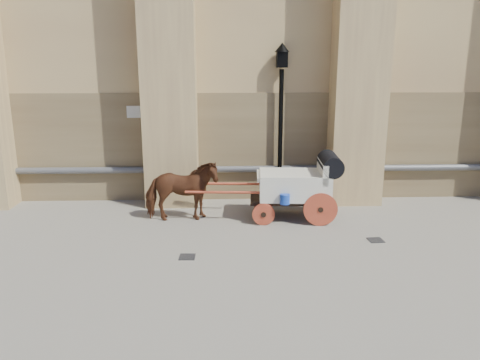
{
  "coord_description": "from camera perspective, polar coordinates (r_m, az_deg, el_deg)",
  "views": [
    {
      "loc": [
        0.38,
        -8.87,
        3.82
      ],
      "look_at": [
        0.8,
        2.21,
        1.01
      ],
      "focal_mm": 35.0,
      "sensor_mm": 36.0,
      "label": 1
    }
  ],
  "objects": [
    {
      "name": "street_lamp",
      "position": [
        12.86,
        4.98,
        7.4
      ],
      "size": [
        0.4,
        0.4,
        4.31
      ],
      "color": "black",
      "rests_on": "ground"
    },
    {
      "name": "drain_grate_near",
      "position": [
        9.6,
        -6.45,
        -9.29
      ],
      "size": [
        0.33,
        0.33,
        0.01
      ],
      "primitive_type": "cube",
      "rotation": [
        0.0,
        0.0,
        -0.03
      ],
      "color": "black",
      "rests_on": "ground"
    },
    {
      "name": "drain_grate_far",
      "position": [
        10.8,
        16.21,
        -7.05
      ],
      "size": [
        0.35,
        0.35,
        0.01
      ],
      "primitive_type": "cube",
      "rotation": [
        0.0,
        0.0,
        0.08
      ],
      "color": "black",
      "rests_on": "ground"
    },
    {
      "name": "horse",
      "position": [
        11.51,
        -7.16,
        -1.35
      ],
      "size": [
        1.83,
        0.92,
        1.51
      ],
      "primitive_type": "imported",
      "rotation": [
        0.0,
        0.0,
        1.63
      ],
      "color": "brown",
      "rests_on": "ground"
    },
    {
      "name": "ground",
      "position": [
        9.67,
        -4.29,
        -9.09
      ],
      "size": [
        90.0,
        90.0,
        0.0
      ],
      "primitive_type": "plane",
      "color": "gray",
      "rests_on": "ground"
    },
    {
      "name": "carriage",
      "position": [
        11.65,
        7.27,
        -0.45
      ],
      "size": [
        3.84,
        1.39,
        1.65
      ],
      "rotation": [
        0.0,
        0.0,
        -0.07
      ],
      "color": "black",
      "rests_on": "ground"
    }
  ]
}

